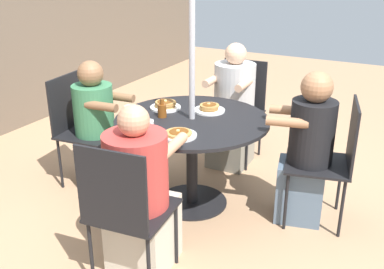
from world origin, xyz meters
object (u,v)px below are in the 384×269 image
(diner_west, at_px, (233,111))
(syrup_bottle, at_px, (162,110))
(patio_chair_north, at_px, (80,123))
(diner_north, at_px, (98,131))
(diner_south, at_px, (306,154))
(patio_table, at_px, (192,135))
(patio_chair_west, at_px, (240,104))
(diner_east, at_px, (140,198))
(pancake_plate_a, at_px, (179,134))
(drinking_glass_a, at_px, (130,113))
(patio_chair_east, at_px, (125,207))
(pancake_plate_c, at_px, (209,109))
(coffee_cup, at_px, (148,127))
(pancake_plate_b, at_px, (165,105))
(patio_chair_south, at_px, (332,155))

(diner_west, xyz_separation_m, syrup_bottle, (-0.96, 0.20, 0.27))
(patio_chair_north, distance_m, diner_north, 0.19)
(diner_south, bearing_deg, syrup_bottle, 91.25)
(patio_table, relative_size, diner_south, 1.02)
(diner_south, xyz_separation_m, syrup_bottle, (-0.28, 1.08, 0.26))
(patio_chair_west, bearing_deg, diner_east, 92.00)
(pancake_plate_a, distance_m, drinking_glass_a, 0.50)
(patio_chair_west, relative_size, pancake_plate_a, 3.84)
(patio_table, relative_size, patio_chair_east, 1.24)
(patio_chair_east, distance_m, patio_chair_west, 2.14)
(diner_east, bearing_deg, diner_west, 87.79)
(patio_chair_east, xyz_separation_m, pancake_plate_c, (1.28, 0.07, 0.22))
(coffee_cup, relative_size, drinking_glass_a, 0.78)
(patio_chair_east, bearing_deg, diner_east, 90.00)
(patio_chair_west, xyz_separation_m, syrup_bottle, (-1.15, 0.19, 0.25))
(diner_north, distance_m, diner_east, 1.25)
(diner_east, distance_m, patio_chair_west, 1.95)
(pancake_plate_c, distance_m, drinking_glass_a, 0.66)
(drinking_glass_a, bearing_deg, patio_table, -56.17)
(patio_table, bearing_deg, drinking_glass_a, 123.83)
(diner_north, bearing_deg, diner_east, 45.40)
(patio_chair_north, xyz_separation_m, diner_south, (0.31, -1.93, -0.01))
(diner_south, bearing_deg, patio_chair_east, 136.12)
(diner_west, bearing_deg, patio_chair_west, -90.00)
(coffee_cup, bearing_deg, patio_chair_east, -159.20)
(pancake_plate_b, bearing_deg, drinking_glass_a, 166.94)
(patio_chair_north, bearing_deg, patio_chair_east, 45.29)
(patio_chair_east, relative_size, pancake_plate_b, 3.84)
(diner_west, relative_size, coffee_cup, 12.68)
(patio_table, distance_m, patio_chair_north, 1.07)
(patio_table, height_order, patio_chair_south, patio_chair_south)
(patio_chair_south, height_order, diner_south, diner_south)
(diner_north, xyz_separation_m, coffee_cup, (-0.33, -0.74, 0.28))
(diner_east, height_order, diner_south, diner_south)
(patio_chair_north, bearing_deg, diner_west, 127.96)
(patio_table, xyz_separation_m, coffee_cup, (-0.41, 0.13, 0.18))
(patio_chair_north, height_order, diner_west, diner_west)
(patio_chair_south, bearing_deg, patio_chair_north, 86.11)
(diner_north, bearing_deg, patio_chair_west, 138.15)
(patio_chair_west, relative_size, pancake_plate_c, 3.84)
(patio_chair_east, height_order, diner_east, diner_east)
(diner_south, distance_m, patio_chair_west, 1.24)
(diner_west, bearing_deg, pancake_plate_c, 94.28)
(diner_north, distance_m, drinking_glass_a, 0.59)
(diner_west, bearing_deg, syrup_bottle, 76.71)
(syrup_bottle, bearing_deg, patio_table, -70.76)
(patio_chair_south, distance_m, syrup_bottle, 1.33)
(patio_chair_east, xyz_separation_m, drinking_glass_a, (0.80, 0.51, 0.25))
(diner_east, distance_m, diner_south, 1.32)
(diner_north, distance_m, patio_chair_south, 1.95)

